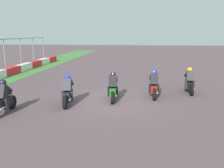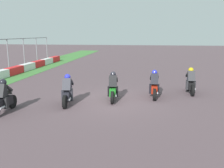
% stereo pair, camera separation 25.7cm
% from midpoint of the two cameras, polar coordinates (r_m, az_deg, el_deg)
% --- Properties ---
extents(ground_plane, '(120.00, 120.00, 0.00)m').
position_cam_midpoint_polar(ground_plane, '(12.51, 0.54, -4.03)').
color(ground_plane, '#544248').
extents(rider_lane_a, '(2.04, 0.54, 1.51)m').
position_cam_midpoint_polar(rider_lane_a, '(14.73, 18.74, 0.29)').
color(rider_lane_a, black).
rests_on(rider_lane_a, ground_plane).
extents(rider_lane_b, '(2.04, 0.54, 1.51)m').
position_cam_midpoint_polar(rider_lane_b, '(13.29, 10.61, -0.50)').
color(rider_lane_b, black).
rests_on(rider_lane_b, ground_plane).
extents(rider_lane_c, '(2.04, 0.55, 1.51)m').
position_cam_midpoint_polar(rider_lane_c, '(12.48, 0.84, -1.11)').
color(rider_lane_c, black).
rests_on(rider_lane_c, ground_plane).
extents(rider_lane_d, '(2.04, 0.58, 1.51)m').
position_cam_midpoint_polar(rider_lane_d, '(11.91, -9.96, -1.93)').
color(rider_lane_d, black).
rests_on(rider_lane_d, ground_plane).
extents(rider_lane_e, '(2.04, 0.54, 1.51)m').
position_cam_midpoint_polar(rider_lane_e, '(11.45, -24.02, -3.37)').
color(rider_lane_e, black).
rests_on(rider_lane_e, ground_plane).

